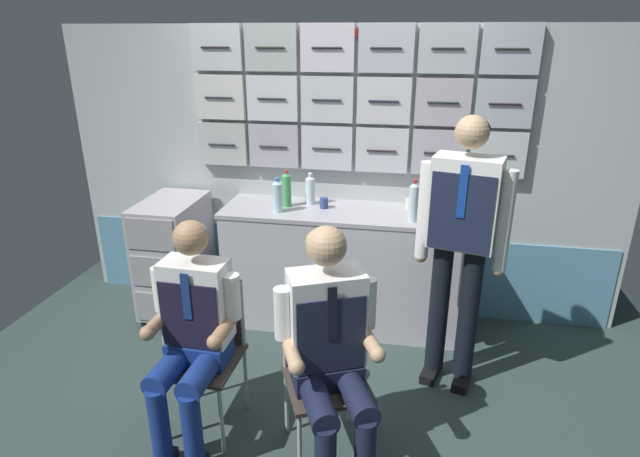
{
  "coord_description": "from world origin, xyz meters",
  "views": [
    {
      "loc": [
        0.55,
        -2.36,
        2.09
      ],
      "look_at": [
        0.08,
        0.2,
        1.1
      ],
      "focal_mm": 28.9,
      "sensor_mm": 36.0,
      "label": 1
    }
  ],
  "objects_px": {
    "crew_member_right": "(330,344)",
    "crew_member_standing": "(461,233)",
    "crew_member_left": "(191,328)",
    "water_bottle_short": "(414,202)",
    "folding_chair_left": "(207,337)",
    "service_trolley": "(175,255)",
    "folding_chair_right": "(322,358)",
    "coffee_cup_spare": "(414,206)"
  },
  "relations": [
    {
      "from": "crew_member_standing",
      "to": "crew_member_right",
      "type": "bearing_deg",
      "value": -128.04
    },
    {
      "from": "folding_chair_left",
      "to": "water_bottle_short",
      "type": "bearing_deg",
      "value": 43.52
    },
    {
      "from": "crew_member_right",
      "to": "crew_member_standing",
      "type": "xyz_separation_m",
      "value": [
        0.63,
        0.81,
        0.3
      ]
    },
    {
      "from": "crew_member_standing",
      "to": "crew_member_left",
      "type": "bearing_deg",
      "value": -151.1
    },
    {
      "from": "water_bottle_short",
      "to": "coffee_cup_spare",
      "type": "height_order",
      "value": "water_bottle_short"
    },
    {
      "from": "crew_member_left",
      "to": "crew_member_standing",
      "type": "height_order",
      "value": "crew_member_standing"
    },
    {
      "from": "folding_chair_left",
      "to": "water_bottle_short",
      "type": "height_order",
      "value": "water_bottle_short"
    },
    {
      "from": "folding_chair_left",
      "to": "folding_chair_right",
      "type": "height_order",
      "value": "same"
    },
    {
      "from": "crew_member_left",
      "to": "water_bottle_short",
      "type": "distance_m",
      "value": 1.65
    },
    {
      "from": "folding_chair_right",
      "to": "coffee_cup_spare",
      "type": "xyz_separation_m",
      "value": [
        0.43,
        1.3,
        0.43
      ]
    },
    {
      "from": "folding_chair_right",
      "to": "coffee_cup_spare",
      "type": "bearing_deg",
      "value": 71.9
    },
    {
      "from": "water_bottle_short",
      "to": "coffee_cup_spare",
      "type": "distance_m",
      "value": 0.23
    },
    {
      "from": "crew_member_left",
      "to": "folding_chair_right",
      "type": "xyz_separation_m",
      "value": [
        0.67,
        0.09,
        -0.16
      ]
    },
    {
      "from": "folding_chair_left",
      "to": "crew_member_right",
      "type": "bearing_deg",
      "value": -16.71
    },
    {
      "from": "service_trolley",
      "to": "coffee_cup_spare",
      "type": "xyz_separation_m",
      "value": [
        1.78,
        0.17,
        0.45
      ]
    },
    {
      "from": "crew_member_standing",
      "to": "water_bottle_short",
      "type": "xyz_separation_m",
      "value": [
        -0.28,
        0.43,
        0.04
      ]
    },
    {
      "from": "folding_chair_left",
      "to": "crew_member_standing",
      "type": "height_order",
      "value": "crew_member_standing"
    },
    {
      "from": "folding_chair_left",
      "to": "folding_chair_right",
      "type": "distance_m",
      "value": 0.67
    },
    {
      "from": "service_trolley",
      "to": "crew_member_left",
      "type": "height_order",
      "value": "crew_member_left"
    },
    {
      "from": "folding_chair_left",
      "to": "crew_member_left",
      "type": "relative_size",
      "value": 0.68
    },
    {
      "from": "service_trolley",
      "to": "water_bottle_short",
      "type": "xyz_separation_m",
      "value": [
        1.77,
        -0.03,
        0.54
      ]
    },
    {
      "from": "crew_member_left",
      "to": "folding_chair_right",
      "type": "distance_m",
      "value": 0.69
    },
    {
      "from": "coffee_cup_spare",
      "to": "folding_chair_left",
      "type": "bearing_deg",
      "value": -131.48
    },
    {
      "from": "crew_member_standing",
      "to": "water_bottle_short",
      "type": "height_order",
      "value": "crew_member_standing"
    },
    {
      "from": "crew_member_left",
      "to": "crew_member_standing",
      "type": "bearing_deg",
      "value": 28.9
    },
    {
      "from": "folding_chair_right",
      "to": "crew_member_standing",
      "type": "bearing_deg",
      "value": 43.6
    },
    {
      "from": "folding_chair_left",
      "to": "water_bottle_short",
      "type": "xyz_separation_m",
      "value": [
        1.08,
        1.02,
        0.52
      ]
    },
    {
      "from": "service_trolley",
      "to": "crew_member_right",
      "type": "distance_m",
      "value": 1.92
    },
    {
      "from": "crew_member_right",
      "to": "water_bottle_short",
      "type": "xyz_separation_m",
      "value": [
        0.35,
        1.24,
        0.34
      ]
    },
    {
      "from": "folding_chair_right",
      "to": "crew_member_right",
      "type": "distance_m",
      "value": 0.24
    },
    {
      "from": "folding_chair_right",
      "to": "coffee_cup_spare",
      "type": "distance_m",
      "value": 1.44
    },
    {
      "from": "folding_chair_left",
      "to": "folding_chair_right",
      "type": "bearing_deg",
      "value": -6.35
    },
    {
      "from": "crew_member_left",
      "to": "crew_member_right",
      "type": "relative_size",
      "value": 0.97
    },
    {
      "from": "folding_chair_right",
      "to": "water_bottle_short",
      "type": "bearing_deg",
      "value": 69.18
    },
    {
      "from": "crew_member_standing",
      "to": "service_trolley",
      "type": "bearing_deg",
      "value": 167.22
    },
    {
      "from": "folding_chair_right",
      "to": "crew_member_standing",
      "type": "height_order",
      "value": "crew_member_standing"
    },
    {
      "from": "service_trolley",
      "to": "crew_member_standing",
      "type": "bearing_deg",
      "value": -12.78
    },
    {
      "from": "folding_chair_right",
      "to": "water_bottle_short",
      "type": "relative_size",
      "value": 2.91
    },
    {
      "from": "service_trolley",
      "to": "folding_chair_left",
      "type": "xyz_separation_m",
      "value": [
        0.7,
        -1.06,
        0.02
      ]
    },
    {
      "from": "crew_member_left",
      "to": "water_bottle_short",
      "type": "bearing_deg",
      "value": 47.57
    },
    {
      "from": "crew_member_left",
      "to": "crew_member_standing",
      "type": "xyz_separation_m",
      "value": [
        1.37,
        0.75,
        0.33
      ]
    },
    {
      "from": "crew_member_right",
      "to": "crew_member_standing",
      "type": "height_order",
      "value": "crew_member_standing"
    }
  ]
}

